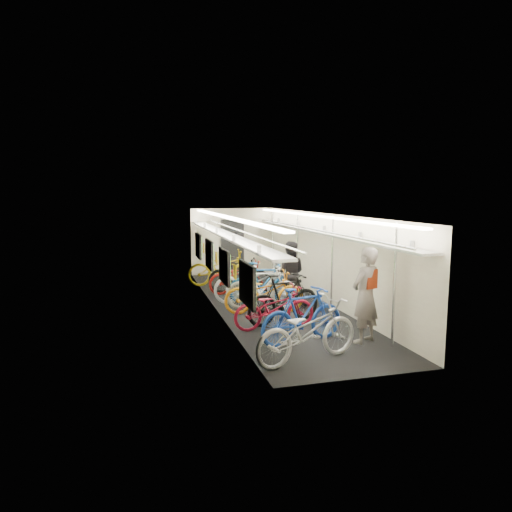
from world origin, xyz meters
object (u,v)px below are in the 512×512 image
bicycle_1 (303,315)px  passenger_mid (290,273)px  bicycle_0 (307,331)px  passenger_near (365,295)px  backpack (370,279)px

bicycle_1 → passenger_mid: passenger_mid is taller
bicycle_0 → bicycle_1: size_ratio=1.12×
bicycle_1 → passenger_mid: 3.27m
bicycle_0 → passenger_near: 1.68m
passenger_near → backpack: bearing=125.8°
bicycle_1 → passenger_mid: bearing=-28.9°
bicycle_1 → backpack: bearing=-116.9°
bicycle_0 → backpack: bearing=-83.2°
bicycle_1 → bicycle_0: bearing=149.8°
backpack → bicycle_1: bearing=152.6°
passenger_near → bicycle_1: bearing=-39.5°
passenger_near → backpack: (0.07, -0.04, 0.33)m
passenger_mid → backpack: bearing=122.5°
passenger_near → backpack: passenger_near is taller
bicycle_1 → passenger_near: bearing=-115.9°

